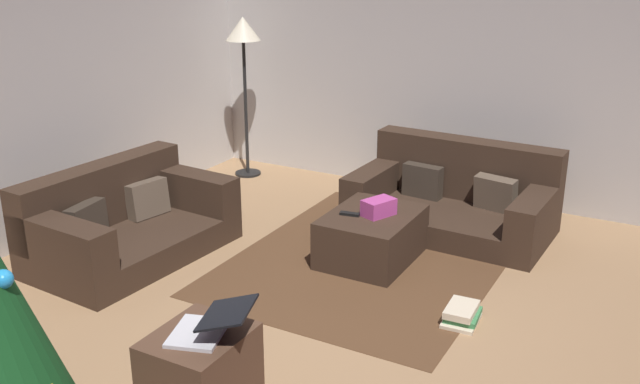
# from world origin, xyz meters

# --- Properties ---
(ground_plane) EXTENTS (6.40, 6.40, 0.00)m
(ground_plane) POSITION_xyz_m (0.00, 0.00, 0.00)
(ground_plane) COLOR #93704C
(corner_partition) EXTENTS (0.12, 6.40, 2.60)m
(corner_partition) POSITION_xyz_m (3.14, 0.00, 1.30)
(corner_partition) COLOR #B5B0AB
(corner_partition) RESTS_ON ground_plane
(couch_left) EXTENTS (1.66, 1.05, 0.72)m
(couch_left) POSITION_xyz_m (0.40, 2.25, 0.28)
(couch_left) COLOR #332319
(couch_left) RESTS_ON ground_plane
(couch_right) EXTENTS (1.04, 1.74, 0.75)m
(couch_right) POSITION_xyz_m (2.27, 0.09, 0.27)
(couch_right) COLOR #332319
(couch_right) RESTS_ON ground_plane
(ottoman) EXTENTS (0.84, 0.65, 0.39)m
(ottoman) POSITION_xyz_m (1.28, 0.45, 0.19)
(ottoman) COLOR #332319
(ottoman) RESTS_ON ground_plane
(gift_box) EXTENTS (0.29, 0.24, 0.13)m
(gift_box) POSITION_xyz_m (1.27, 0.39, 0.46)
(gift_box) COLOR #B23F8C
(gift_box) RESTS_ON ottoman
(tv_remote) EXTENTS (0.08, 0.17, 0.02)m
(tv_remote) POSITION_xyz_m (1.16, 0.59, 0.40)
(tv_remote) COLOR black
(tv_remote) RESTS_ON ottoman
(side_table) EXTENTS (0.52, 0.44, 0.55)m
(side_table) POSITION_xyz_m (-1.06, 0.34, 0.28)
(side_table) COLOR #4C3323
(side_table) RESTS_ON ground_plane
(laptop) EXTENTS (0.43, 0.49, 0.18)m
(laptop) POSITION_xyz_m (-1.04, 0.28, 0.61)
(laptop) COLOR silver
(laptop) RESTS_ON side_table
(book_stack) EXTENTS (0.33, 0.24, 0.11)m
(book_stack) POSITION_xyz_m (0.66, -0.51, 0.05)
(book_stack) COLOR beige
(book_stack) RESTS_ON ground_plane
(corner_lamp) EXTENTS (0.36, 0.36, 1.70)m
(corner_lamp) POSITION_xyz_m (2.63, 2.57, 1.45)
(corner_lamp) COLOR black
(corner_lamp) RESTS_ON ground_plane
(area_rug) EXTENTS (2.60, 2.00, 0.01)m
(area_rug) POSITION_xyz_m (1.28, 0.45, 0.00)
(area_rug) COLOR #4E321E
(area_rug) RESTS_ON ground_plane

